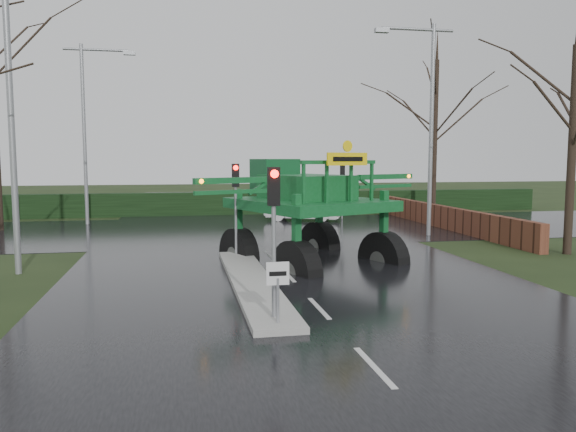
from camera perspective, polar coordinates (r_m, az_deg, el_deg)
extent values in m
plane|color=black|center=(14.10, 3.17, -9.41)|extent=(140.00, 140.00, 0.00)
cube|color=black|center=(23.72, -2.75, -3.15)|extent=(14.00, 80.00, 0.02)
cube|color=black|center=(29.61, -4.41, -1.36)|extent=(80.00, 12.00, 0.02)
cube|color=gray|center=(16.71, -3.73, -6.69)|extent=(1.20, 10.00, 0.16)
cube|color=black|center=(37.45, -5.83, 1.28)|extent=(44.00, 0.90, 1.50)
cube|color=#592D1E|center=(32.45, 14.33, 0.16)|extent=(0.40, 20.00, 1.20)
cylinder|color=gray|center=(12.25, -1.05, -8.61)|extent=(0.07, 0.07, 1.00)
cube|color=silver|center=(12.12, -1.06, -5.87)|extent=(0.50, 0.04, 0.50)
cube|color=black|center=(12.10, -1.04, -5.88)|extent=(0.38, 0.01, 0.10)
cylinder|color=gray|center=(12.51, -1.46, -3.17)|extent=(0.10, 0.10, 3.50)
cube|color=black|center=(12.37, -1.47, 3.02)|extent=(0.26, 0.22, 0.85)
sphere|color=#FF0C07|center=(12.23, -1.37, 4.30)|extent=(0.18, 0.18, 0.18)
cylinder|color=gray|center=(20.88, -5.32, 0.44)|extent=(0.10, 0.10, 3.50)
cube|color=black|center=(20.80, -5.36, 4.14)|extent=(0.26, 0.22, 0.85)
sphere|color=#FF0C07|center=(20.66, -5.33, 4.91)|extent=(0.18, 0.18, 0.18)
cylinder|color=gray|center=(34.67, 5.54, 2.58)|extent=(0.10, 0.10, 3.50)
cube|color=black|center=(34.62, 5.56, 4.81)|extent=(0.26, 0.22, 0.85)
sphere|color=#FF0C07|center=(34.74, 5.50, 5.27)|extent=(0.18, 0.18, 0.18)
cylinder|color=gray|center=(19.91, -26.31, 8.96)|extent=(0.20, 0.20, 10.00)
cylinder|color=gray|center=(27.86, 14.34, 8.32)|extent=(0.20, 0.20, 10.00)
cylinder|color=gray|center=(28.15, 13.04, 17.99)|extent=(3.52, 0.14, 0.14)
cube|color=gray|center=(27.48, 9.51, 18.10)|extent=(0.65, 0.30, 0.20)
cylinder|color=gray|center=(33.61, -19.99, 7.70)|extent=(0.20, 0.20, 10.00)
cylinder|color=gray|center=(34.00, -18.89, 15.68)|extent=(3.52, 0.14, 0.14)
cube|color=gray|center=(33.80, -15.81, 15.63)|extent=(0.65, 0.30, 0.20)
cylinder|color=black|center=(24.26, 26.89, 5.90)|extent=(0.32, 0.32, 8.00)
cylinder|color=black|center=(37.91, 14.69, 7.61)|extent=(0.32, 0.32, 10.00)
cone|color=black|center=(38.55, 14.92, 16.25)|extent=(0.24, 0.24, 2.50)
cylinder|color=black|center=(18.85, -7.33, -2.25)|extent=(1.38, 2.20, 2.14)
cylinder|color=#595B56|center=(18.85, -7.33, -2.25)|extent=(0.88, 0.94, 0.75)
cube|color=#0E4F1F|center=(18.71, -7.38, 1.82)|extent=(0.31, 0.31, 2.47)
cylinder|color=black|center=(20.86, 2.18, -1.42)|extent=(1.38, 2.20, 2.14)
cylinder|color=#595B56|center=(20.86, 2.18, -1.42)|extent=(0.88, 0.94, 0.75)
cube|color=#0E4F1F|center=(20.73, 2.19, 2.25)|extent=(0.31, 0.31, 2.47)
cylinder|color=black|center=(15.54, -0.89, -3.92)|extent=(1.38, 2.20, 2.14)
cylinder|color=#595B56|center=(15.54, -0.89, -3.92)|extent=(0.88, 0.94, 0.75)
cube|color=#0E4F1F|center=(15.37, -0.90, 1.00)|extent=(0.31, 0.31, 2.47)
cylinder|color=black|center=(17.92, 9.50, -2.70)|extent=(1.38, 2.20, 2.14)
cylinder|color=#595B56|center=(17.92, 9.50, -2.70)|extent=(0.88, 0.94, 0.75)
cube|color=#0E4F1F|center=(17.77, 9.57, 1.58)|extent=(0.31, 0.31, 2.47)
cube|color=#0E4F1F|center=(18.01, 0.88, 3.93)|extent=(6.16, 6.50, 0.38)
cube|color=#0E4F1F|center=(18.17, 0.49, 5.81)|extent=(3.43, 3.88, 0.96)
cube|color=#104824|center=(19.98, -3.02, 6.88)|extent=(1.98, 1.81, 1.39)
cube|color=#0E4F1F|center=(16.65, 4.31, 9.11)|extent=(3.01, 1.38, 0.13)
cube|color=#0E4F1F|center=(15.89, -8.48, 7.09)|extent=(2.64, 1.27, 0.19)
sphere|color=orange|center=(15.32, -12.31, 7.07)|extent=(0.15, 0.15, 0.15)
cube|color=#0E4F1F|center=(19.85, 9.80, 6.81)|extent=(2.64, 1.27, 0.19)
sphere|color=orange|center=(20.61, 12.39, 6.72)|extent=(0.15, 0.15, 0.15)
cube|color=yellow|center=(16.32, 5.26, 9.55)|extent=(1.60, 0.73, 0.43)
cube|color=black|center=(16.32, 5.26, 9.55)|extent=(1.19, 0.51, 0.15)
cylinder|color=yellow|center=(16.36, 5.28, 11.04)|extent=(0.37, 0.19, 0.39)
imported|color=silver|center=(33.48, 1.48, -0.52)|extent=(4.67, 3.09, 1.45)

